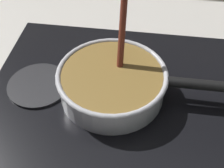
{
  "coord_description": "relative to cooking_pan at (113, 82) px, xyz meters",
  "views": [
    {
      "loc": [
        0.21,
        -0.35,
        0.52
      ],
      "look_at": [
        0.15,
        0.11,
        0.04
      ],
      "focal_mm": 48.89,
      "sensor_mm": 36.0,
      "label": 1
    }
  ],
  "objects": [
    {
      "name": "cooking_pan",
      "position": [
        0.0,
        0.0,
        0.0
      ],
      "size": [
        0.41,
        0.25,
        0.32
      ],
      "color": "silver",
      "rests_on": "hob_plate"
    },
    {
      "name": "spare_burner",
      "position": [
        -0.17,
        -0.0,
        -0.03
      ],
      "size": [
        0.14,
        0.14,
        0.01
      ],
      "primitive_type": "cylinder",
      "color": "#262628",
      "rests_on": "hob_plate"
    },
    {
      "name": "hob_plate",
      "position": [
        -0.0,
        -0.0,
        -0.04
      ],
      "size": [
        0.56,
        0.48,
        0.01
      ],
      "primitive_type": "cube",
      "color": "black",
      "rests_on": "ground"
    },
    {
      "name": "ground",
      "position": [
        -0.15,
        -0.11,
        -0.07
      ],
      "size": [
        2.4,
        1.6,
        0.04
      ],
      "primitive_type": "cube",
      "color": "beige"
    },
    {
      "name": "burner_ring",
      "position": [
        -0.0,
        -0.0,
        -0.03
      ],
      "size": [
        0.17,
        0.17,
        0.01
      ],
      "primitive_type": "torus",
      "color": "#592D0C",
      "rests_on": "hob_plate"
    }
  ]
}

